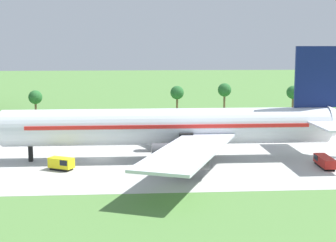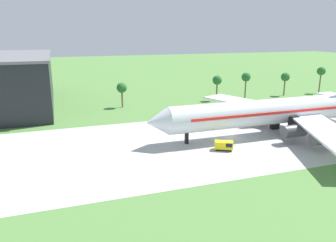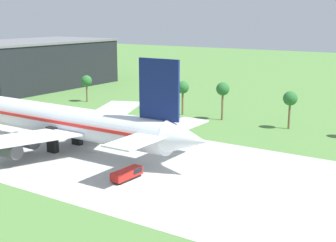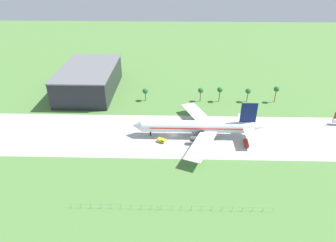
% 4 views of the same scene
% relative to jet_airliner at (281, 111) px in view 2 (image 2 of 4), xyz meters
% --- Properties ---
extents(ground_plane, '(600.00, 600.00, 0.00)m').
position_rel_jet_airliner_xyz_m(ground_plane, '(-14.21, 0.56, -5.99)').
color(ground_plane, '#517F3D').
extents(taxiway_strip, '(320.00, 44.00, 0.02)m').
position_rel_jet_airliner_xyz_m(taxiway_strip, '(-14.21, 0.56, -5.98)').
color(taxiway_strip, '#B2B2AD').
rests_on(taxiway_strip, ground_plane).
extents(jet_airliner, '(72.26, 62.27, 20.48)m').
position_rel_jet_airliner_xyz_m(jet_airliner, '(0.00, 0.00, 0.00)').
color(jet_airliner, silver).
rests_on(jet_airliner, ground_plane).
extents(fuel_truck, '(4.56, 3.67, 2.09)m').
position_rel_jet_airliner_xyz_m(fuel_truck, '(-20.09, -6.89, -4.84)').
color(fuel_truck, black).
rests_on(fuel_truck, ground_plane).
extents(palm_tree_row, '(90.58, 3.60, 11.32)m').
position_rel_jet_airliner_xyz_m(palm_tree_row, '(15.28, 43.70, 1.97)').
color(palm_tree_row, brown).
rests_on(palm_tree_row, ground_plane).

